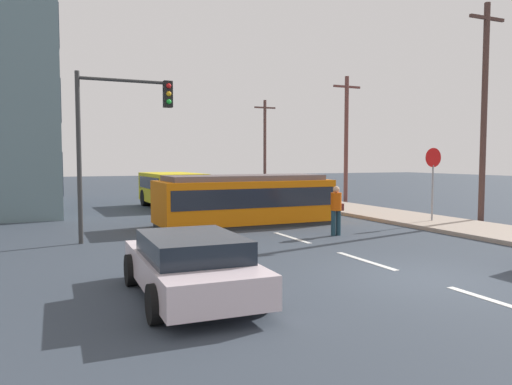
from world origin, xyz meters
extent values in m
plane|color=#343D48|center=(0.00, 10.00, 0.00)|extent=(120.00, 120.00, 0.00)
cube|color=#A08F81|center=(6.80, 6.00, 0.07)|extent=(3.20, 36.00, 0.14)
cube|color=silver|center=(0.00, -2.00, 0.01)|extent=(0.16, 2.40, 0.01)
cube|color=silver|center=(0.00, 2.00, 0.01)|extent=(0.16, 2.40, 0.01)
cube|color=silver|center=(0.00, 6.00, 0.01)|extent=(0.16, 2.40, 0.01)
cube|color=silver|center=(0.00, 15.45, 0.01)|extent=(0.16, 2.40, 0.01)
cube|color=silver|center=(0.00, 21.45, 0.01)|extent=(0.16, 2.40, 0.01)
cube|color=#2D3847|center=(-6.63, 20.87, 1.92)|extent=(0.06, 12.04, 1.92)
cube|color=#2D3847|center=(-6.63, 20.87, 5.12)|extent=(0.06, 12.04, 1.92)
cube|color=#2D3847|center=(-6.63, 20.87, 8.32)|extent=(0.06, 12.04, 1.92)
cube|color=orange|center=(-0.25, 9.45, 0.96)|extent=(6.80, 2.59, 1.61)
cube|color=#2D2D2D|center=(-0.25, 9.45, 0.07)|extent=(6.66, 2.47, 0.15)
cube|color=#605354|center=(-0.25, 9.45, 1.86)|extent=(6.12, 2.21, 0.20)
cube|color=#1E232D|center=(-0.25, 9.45, 1.15)|extent=(6.53, 2.63, 0.71)
cube|color=gold|center=(-1.10, 17.56, 1.07)|extent=(2.66, 5.10, 1.54)
cube|color=black|center=(-1.02, 15.10, 1.30)|extent=(2.25, 0.19, 0.92)
cube|color=black|center=(-1.10, 17.56, 1.34)|extent=(2.68, 4.35, 0.61)
cylinder|color=black|center=(-1.05, 15.95, 0.45)|extent=(2.58, 0.98, 0.90)
cylinder|color=black|center=(-1.15, 19.16, 0.45)|extent=(2.58, 0.98, 0.90)
cylinder|color=#1A3642|center=(1.50, 5.84, 0.42)|extent=(0.16, 0.16, 0.85)
cylinder|color=#1A3642|center=(1.70, 5.84, 0.42)|extent=(0.16, 0.16, 0.85)
cylinder|color=#D34C08|center=(1.60, 5.84, 1.15)|extent=(0.36, 0.36, 0.60)
sphere|color=tan|center=(1.60, 5.84, 1.56)|extent=(0.22, 0.22, 0.22)
cube|color=brown|center=(1.82, 5.89, 0.95)|extent=(0.21, 0.13, 0.24)
cube|color=silver|center=(-4.96, 0.64, 0.52)|extent=(1.87, 4.28, 0.55)
cube|color=black|center=(-4.97, 0.49, 0.99)|extent=(1.69, 2.37, 0.40)
cylinder|color=black|center=(-5.83, 1.93, 0.32)|extent=(0.23, 0.64, 0.64)
cylinder|color=black|center=(-4.05, 1.89, 0.32)|extent=(0.23, 0.64, 0.64)
cylinder|color=black|center=(-5.88, -0.62, 0.32)|extent=(0.23, 0.64, 0.64)
cylinder|color=black|center=(-4.10, -0.66, 0.32)|extent=(0.23, 0.64, 0.64)
cylinder|color=gray|center=(6.75, 6.85, 1.24)|extent=(0.07, 0.07, 2.20)
cylinder|color=red|center=(6.75, 6.85, 2.64)|extent=(0.76, 0.04, 0.76)
cylinder|color=#333333|center=(-6.40, 7.61, 2.60)|extent=(0.14, 0.14, 5.21)
cylinder|color=#333333|center=(-5.04, 7.61, 5.01)|extent=(2.74, 0.10, 0.10)
cube|color=black|center=(-3.67, 7.61, 4.66)|extent=(0.28, 0.24, 0.84)
sphere|color=red|center=(-3.67, 7.48, 4.91)|extent=(0.16, 0.16, 0.16)
sphere|color=gold|center=(-3.67, 7.48, 4.66)|extent=(0.16, 0.16, 0.16)
sphere|color=green|center=(-3.67, 7.48, 4.41)|extent=(0.16, 0.16, 0.16)
cylinder|color=#4C332E|center=(8.97, 6.45, 4.39)|extent=(0.24, 0.24, 8.79)
cube|color=#4C332E|center=(8.97, 6.45, 8.19)|extent=(1.80, 0.12, 0.12)
cylinder|color=brown|center=(9.00, 16.25, 3.70)|extent=(0.24, 0.24, 7.40)
cube|color=brown|center=(9.00, 16.25, 6.80)|extent=(1.80, 0.12, 0.12)
cylinder|color=brown|center=(8.96, 27.63, 3.64)|extent=(0.24, 0.24, 7.28)
cube|color=brown|center=(8.96, 27.63, 6.68)|extent=(1.80, 0.12, 0.12)
camera|label=1|loc=(-7.44, -8.10, 2.57)|focal=34.37mm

